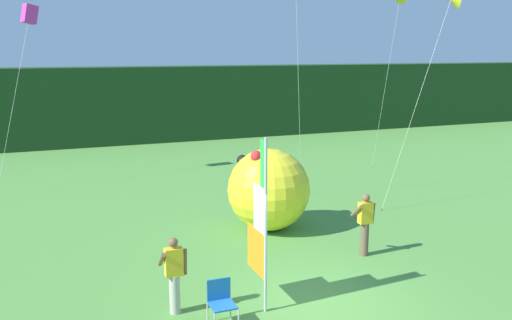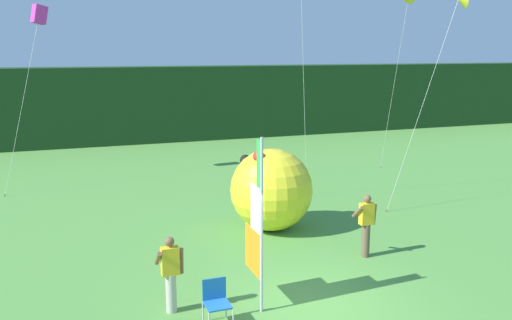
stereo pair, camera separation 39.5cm
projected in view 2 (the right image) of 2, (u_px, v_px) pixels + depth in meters
ground_plane at (309, 305)px, 11.42m from camera, size 120.00×120.00×0.00m
distant_treeline at (145, 104)px, 31.64m from camera, size 80.00×2.40×4.36m
banner_flag at (257, 226)px, 11.06m from camera, size 0.06×1.03×3.64m
person_near_banner at (170, 272)px, 10.97m from camera, size 0.55×0.48×1.62m
person_mid_field at (366, 224)px, 13.94m from camera, size 0.55×0.48×1.66m
inflatable_balloon at (271, 189)px, 16.02m from camera, size 2.45×2.45×2.49m
folding_chair at (216, 299)px, 10.56m from camera, size 0.51×0.51×0.89m
kite_magenta_box_1 at (39, 15)px, 21.18m from camera, size 2.00×2.59×7.06m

